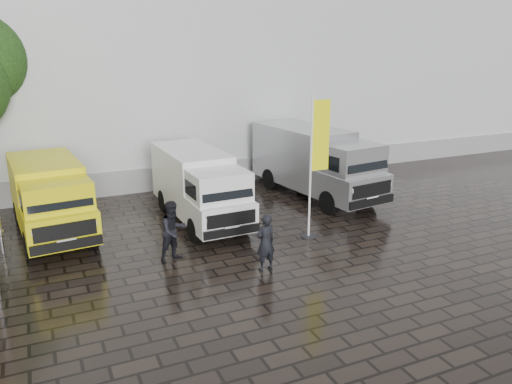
{
  "coord_description": "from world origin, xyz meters",
  "views": [
    {
      "loc": [
        -7.36,
        -12.51,
        5.99
      ],
      "look_at": [
        -0.75,
        2.2,
        1.22
      ],
      "focal_mm": 35.0,
      "sensor_mm": 36.0,
      "label": 1
    }
  ],
  "objects_px": {
    "van_yellow": "(51,200)",
    "person_tent": "(173,231)",
    "van_silver": "(316,164)",
    "person_front": "(265,243)",
    "flagpole": "(316,160)",
    "wheelie_bin": "(376,158)",
    "van_white": "(199,188)"
  },
  "relations": [
    {
      "from": "van_silver",
      "to": "person_front",
      "type": "height_order",
      "value": "van_silver"
    },
    {
      "from": "van_white",
      "to": "person_front",
      "type": "distance_m",
      "value": 4.63
    },
    {
      "from": "wheelie_bin",
      "to": "person_tent",
      "type": "xyz_separation_m",
      "value": [
        -12.23,
        -6.78,
        0.37
      ]
    },
    {
      "from": "van_yellow",
      "to": "person_tent",
      "type": "bearing_deg",
      "value": -53.95
    },
    {
      "from": "flagpole",
      "to": "person_front",
      "type": "height_order",
      "value": "flagpole"
    },
    {
      "from": "van_silver",
      "to": "flagpole",
      "type": "height_order",
      "value": "flagpole"
    },
    {
      "from": "flagpole",
      "to": "wheelie_bin",
      "type": "relative_size",
      "value": 4.42
    },
    {
      "from": "flagpole",
      "to": "wheelie_bin",
      "type": "bearing_deg",
      "value": 41.84
    },
    {
      "from": "person_front",
      "to": "van_yellow",
      "type": "bearing_deg",
      "value": -52.36
    },
    {
      "from": "van_yellow",
      "to": "van_white",
      "type": "relative_size",
      "value": 0.93
    },
    {
      "from": "flagpole",
      "to": "person_tent",
      "type": "bearing_deg",
      "value": 179.64
    },
    {
      "from": "van_silver",
      "to": "person_tent",
      "type": "relative_size",
      "value": 3.59
    },
    {
      "from": "van_yellow",
      "to": "van_silver",
      "type": "xyz_separation_m",
      "value": [
        10.02,
        0.28,
        0.18
      ]
    },
    {
      "from": "van_yellow",
      "to": "wheelie_bin",
      "type": "height_order",
      "value": "van_yellow"
    },
    {
      "from": "van_white",
      "to": "wheelie_bin",
      "type": "bearing_deg",
      "value": 18.49
    },
    {
      "from": "van_yellow",
      "to": "van_silver",
      "type": "height_order",
      "value": "van_silver"
    },
    {
      "from": "van_yellow",
      "to": "person_front",
      "type": "xyz_separation_m",
      "value": [
        5.19,
        -5.21,
        -0.38
      ]
    },
    {
      "from": "person_front",
      "to": "van_silver",
      "type": "bearing_deg",
      "value": -138.63
    },
    {
      "from": "wheelie_bin",
      "to": "person_tent",
      "type": "distance_m",
      "value": 13.99
    },
    {
      "from": "person_front",
      "to": "person_tent",
      "type": "relative_size",
      "value": 0.92
    },
    {
      "from": "van_white",
      "to": "person_front",
      "type": "relative_size",
      "value": 3.45
    },
    {
      "from": "flagpole",
      "to": "person_front",
      "type": "xyz_separation_m",
      "value": [
        -2.52,
        -1.68,
        -1.72
      ]
    },
    {
      "from": "van_yellow",
      "to": "person_front",
      "type": "bearing_deg",
      "value": -50.49
    },
    {
      "from": "van_white",
      "to": "van_yellow",
      "type": "bearing_deg",
      "value": 171.01
    },
    {
      "from": "van_white",
      "to": "van_silver",
      "type": "relative_size",
      "value": 0.88
    },
    {
      "from": "wheelie_bin",
      "to": "van_silver",
      "type": "bearing_deg",
      "value": -144.29
    },
    {
      "from": "wheelie_bin",
      "to": "person_tent",
      "type": "relative_size",
      "value": 0.59
    },
    {
      "from": "van_white",
      "to": "flagpole",
      "type": "relative_size",
      "value": 1.22
    },
    {
      "from": "van_yellow",
      "to": "wheelie_bin",
      "type": "relative_size",
      "value": 5.0
    },
    {
      "from": "van_white",
      "to": "person_tent",
      "type": "height_order",
      "value": "van_white"
    },
    {
      "from": "person_tent",
      "to": "van_white",
      "type": "bearing_deg",
      "value": 40.16
    },
    {
      "from": "van_white",
      "to": "van_silver",
      "type": "distance_m",
      "value": 5.29
    }
  ]
}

